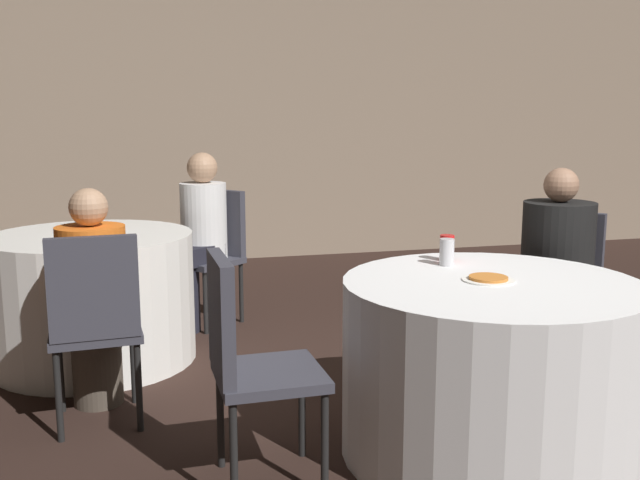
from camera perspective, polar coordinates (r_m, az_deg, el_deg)
The scene contains 16 objects.
ground_plane at distance 3.31m, azimuth 14.47°, elevation -15.68°, with size 16.00×16.00×0.00m, color black.
wall_back at distance 7.10m, azimuth -2.47°, elevation 9.90°, with size 16.00×0.06×2.80m.
table_near at distance 3.11m, azimuth 13.37°, elevation -9.90°, with size 1.23×1.23×0.74m.
table_far at distance 4.33m, azimuth -17.73°, elevation -4.41°, with size 1.16×1.16×0.74m.
chair_near_west at distance 2.72m, azimuth -6.03°, elevation -8.78°, with size 0.41×0.41×0.91m.
chair_near_northeast at distance 4.01m, azimuth 18.68°, elevation -3.10°, with size 0.56×0.56×0.91m.
chair_far_northeast at distance 4.92m, azimuth -8.45°, elevation -0.30°, with size 0.56×0.56×0.91m.
chair_far_south at distance 3.33m, azimuth -17.58°, elevation -5.68°, with size 0.43×0.43×0.91m.
person_black_shirt at distance 3.85m, azimuth 18.10°, elevation -2.79°, with size 0.50×0.49×1.15m.
person_white_shirt at distance 4.80m, azimuth -9.88°, elevation -0.10°, with size 0.46×0.44×1.17m.
person_orange_shirt at distance 3.50m, azimuth -17.64°, elevation -4.89°, with size 0.32×0.49×1.10m.
pizza_plate_near at distance 3.01m, azimuth 13.31°, elevation -3.04°, with size 0.22×0.22×0.02m.
soda_can_silver at distance 3.26m, azimuth 10.11°, elevation -0.96°, with size 0.07×0.07×0.12m.
soda_can_red at distance 3.36m, azimuth 10.12°, elevation -0.63°, with size 0.07×0.07×0.12m.
bottle_far at distance 4.40m, azimuth -17.85°, elevation 2.19°, with size 0.09×0.09×0.22m.
cup_far at distance 4.16m, azimuth -18.49°, elevation 0.86°, with size 0.08×0.08×0.10m.
Camera 1 is at (-1.50, -2.59, 1.42)m, focal length 40.00 mm.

